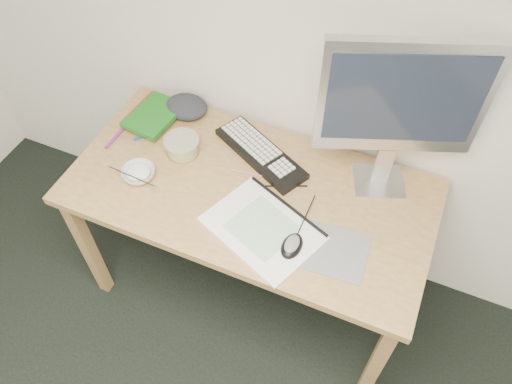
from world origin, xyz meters
TOP-DOWN VIEW (x-y plane):
  - desk at (-0.09, 1.43)m, footprint 1.40×0.70m
  - mousepad at (0.29, 1.29)m, footprint 0.24×0.22m
  - sketchpad at (0.03, 1.28)m, footprint 0.47×0.41m
  - keyboard at (-0.12, 1.61)m, footprint 0.44×0.32m
  - monitor at (0.35, 1.66)m, footprint 0.53×0.23m
  - mouse at (0.15, 1.24)m, footprint 0.07×0.11m
  - rice_bowl at (-0.51, 1.32)m, footprint 0.16×0.16m
  - chopsticks at (-0.51, 1.28)m, footprint 0.22×0.03m
  - fruit_tub at (-0.41, 1.50)m, footprint 0.17×0.17m
  - book_red at (-0.63, 1.63)m, footprint 0.20×0.25m
  - book_green at (-0.61, 1.61)m, footprint 0.20×0.26m
  - cloth_lump at (-0.51, 1.72)m, footprint 0.18×0.16m
  - pencil_pink at (-0.12, 1.50)m, footprint 0.16×0.03m
  - pencil_tan at (-0.08, 1.43)m, footprint 0.17×0.11m
  - pencil_black at (0.03, 1.50)m, footprint 0.16×0.07m
  - marker_blue at (-0.60, 1.53)m, footprint 0.07×0.12m
  - marker_orange at (-0.60, 1.57)m, footprint 0.05×0.13m
  - marker_purple at (-0.71, 1.46)m, footprint 0.02×0.14m

SIDE VIEW (x-z plane):
  - desk at x=-0.09m, z-range 0.29..1.04m
  - mousepad at x=0.29m, z-range 0.75..0.75m
  - pencil_pink at x=-0.12m, z-range 0.75..0.76m
  - pencil_black at x=0.03m, z-range 0.75..0.76m
  - pencil_tan at x=-0.08m, z-range 0.75..0.76m
  - sketchpad at x=0.03m, z-range 0.75..0.76m
  - marker_blue at x=-0.60m, z-range 0.75..0.76m
  - marker_orange at x=-0.60m, z-range 0.75..0.76m
  - marker_purple at x=-0.71m, z-range 0.75..0.76m
  - book_red at x=-0.63m, z-range 0.75..0.77m
  - keyboard at x=-0.12m, z-range 0.75..0.78m
  - rice_bowl at x=-0.51m, z-range 0.75..0.79m
  - mouse at x=0.15m, z-range 0.76..0.80m
  - cloth_lump at x=-0.51m, z-range 0.75..0.81m
  - book_green at x=-0.61m, z-range 0.77..0.80m
  - fruit_tub at x=-0.41m, z-range 0.75..0.82m
  - chopsticks at x=-0.51m, z-range 0.78..0.80m
  - monitor at x=0.35m, z-range 0.83..1.47m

